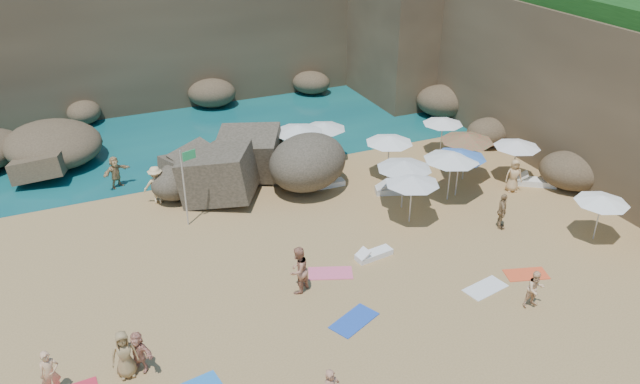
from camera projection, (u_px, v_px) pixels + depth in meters
name	position (u px, v px, depth m)	size (l,w,h in m)	color
ground	(304.00, 281.00, 23.81)	(120.00, 120.00, 0.00)	tan
seawater	(156.00, 72.00, 48.13)	(120.00, 120.00, 0.00)	#0C4751
cliff_back	(191.00, 31.00, 42.94)	(44.00, 8.00, 8.00)	brown
cliff_right	(559.00, 67.00, 35.23)	(8.00, 30.00, 8.00)	brown
cliff_corner	(417.00, 26.00, 44.25)	(10.00, 12.00, 8.00)	brown
rock_outcrop	(230.00, 181.00, 31.43)	(6.98, 5.23, 2.79)	brown
flag_pole	(186.00, 178.00, 26.55)	(0.69, 0.25, 3.60)	silver
parasol_0	(324.00, 126.00, 32.65)	(2.32, 2.32, 2.20)	silver
parasol_1	(298.00, 129.00, 31.63)	(2.60, 2.60, 2.46)	silver
parasol_2	(517.00, 144.00, 30.57)	(2.30, 2.30, 2.17)	silver
parasol_3	(452.00, 156.00, 28.64)	(2.59, 2.59, 2.45)	silver
parasol_4	(443.00, 121.00, 33.58)	(2.19, 2.19, 2.07)	silver
parasol_6	(467.00, 137.00, 30.54)	(2.64, 2.64, 2.49)	silver
parasol_7	(389.00, 139.00, 30.87)	(2.39, 2.39, 2.26)	silver
parasol_8	(412.00, 180.00, 26.86)	(2.40, 2.40, 2.27)	silver
parasol_9	(404.00, 165.00, 27.97)	(2.53, 2.53, 2.39)	silver
parasol_10	(460.00, 154.00, 29.05)	(2.52, 2.52, 2.38)	silver
parasol_11	(602.00, 199.00, 25.64)	(2.21, 2.21, 2.09)	silver
lounger_0	(320.00, 163.00, 32.90)	(1.93, 0.64, 0.30)	silver
lounger_1	(395.00, 190.00, 30.20)	(1.91, 0.64, 0.30)	silver
lounger_2	(320.00, 162.00, 33.12)	(1.59, 0.53, 0.25)	white
lounger_3	(328.00, 184.00, 30.84)	(1.65, 0.55, 0.26)	white
lounger_4	(536.00, 182.00, 30.97)	(1.95, 0.65, 0.30)	white
lounger_5	(374.00, 254.00, 25.23)	(1.58, 0.53, 0.25)	white
towel_8	(354.00, 321.00, 21.72)	(1.78, 0.89, 0.03)	blue
towel_9	(330.00, 273.00, 24.26)	(1.71, 0.86, 0.03)	#F25E82
towel_10	(526.00, 274.00, 24.20)	(1.63, 0.81, 0.03)	#FA5127
towel_13	(485.00, 288.00, 23.40)	(1.68, 0.84, 0.03)	white
person_stand_0	(50.00, 373.00, 18.39)	(0.57, 0.38, 1.57)	tan
person_stand_1	(298.00, 270.00, 22.84)	(0.91, 0.71, 1.88)	tan
person_stand_2	(156.00, 185.00, 28.97)	(1.20, 0.49, 1.85)	#F1CA89
person_stand_3	(502.00, 211.00, 26.96)	(0.97, 0.40, 1.65)	#A27D51
person_stand_4	(514.00, 176.00, 30.08)	(0.81, 0.44, 1.65)	tan
person_stand_5	(115.00, 172.00, 30.47)	(1.50, 0.43, 1.62)	tan
person_lie_2	(127.00, 370.00, 19.30)	(0.81, 1.66, 0.44)	#9B7C4D
person_lie_3	(140.00, 365.00, 19.55)	(1.32, 1.42, 0.38)	tan
person_lie_5	(533.00, 300.00, 22.34)	(0.70, 1.44, 0.54)	#F4BF8A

